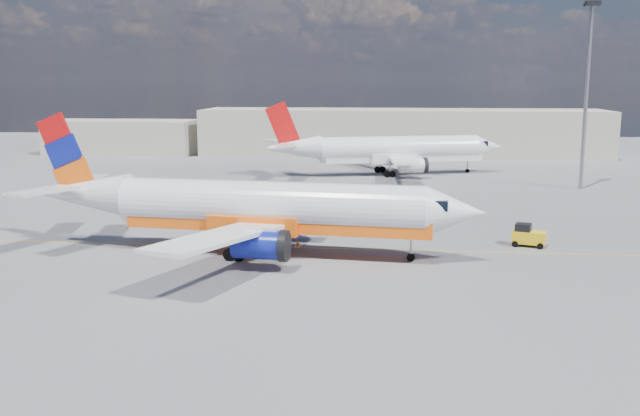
# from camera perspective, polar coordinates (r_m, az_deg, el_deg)

# --- Properties ---
(ground) EXTENTS (240.00, 240.00, 0.00)m
(ground) POSITION_cam_1_polar(r_m,az_deg,el_deg) (53.51, 2.03, -4.03)
(ground) COLOR #5D5D62
(ground) RESTS_ON ground
(taxi_line) EXTENTS (70.00, 0.15, 0.01)m
(taxi_line) POSITION_cam_1_polar(r_m,az_deg,el_deg) (56.42, 2.24, -3.28)
(taxi_line) COLOR gold
(taxi_line) RESTS_ON ground
(terminal_main) EXTENTS (70.00, 14.00, 8.00)m
(terminal_main) POSITION_cam_1_polar(r_m,az_deg,el_deg) (127.09, 6.57, 6.04)
(terminal_main) COLOR #B7B09D
(terminal_main) RESTS_ON ground
(terminal_annex) EXTENTS (26.00, 10.00, 6.00)m
(terminal_annex) POSITION_cam_1_polar(r_m,az_deg,el_deg) (133.25, -15.56, 5.49)
(terminal_annex) COLOR #B7B09D
(terminal_annex) RESTS_ON ground
(main_jet) EXTENTS (35.41, 27.89, 10.74)m
(main_jet) POSITION_cam_1_polar(r_m,az_deg,el_deg) (54.37, -5.05, 0.02)
(main_jet) COLOR white
(main_jet) RESTS_ON ground
(second_jet) EXTENTS (34.25, 26.07, 10.37)m
(second_jet) POSITION_cam_1_polar(r_m,az_deg,el_deg) (100.16, 5.76, 4.62)
(second_jet) COLOR white
(second_jet) RESTS_ON ground
(gse_tug) EXTENTS (2.85, 2.25, 1.81)m
(gse_tug) POSITION_cam_1_polar(r_m,az_deg,el_deg) (59.48, 16.30, -2.14)
(gse_tug) COLOR black
(gse_tug) RESTS_ON ground
(traffic_cone) EXTENTS (0.42, 0.42, 0.58)m
(traffic_cone) POSITION_cam_1_polar(r_m,az_deg,el_deg) (57.03, -1.80, -2.84)
(traffic_cone) COLOR white
(traffic_cone) RESTS_ON ground
(floodlight_mast) EXTENTS (1.62, 1.62, 22.20)m
(floodlight_mast) POSITION_cam_1_polar(r_m,az_deg,el_deg) (91.77, 20.61, 9.68)
(floodlight_mast) COLOR #95959D
(floodlight_mast) RESTS_ON ground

